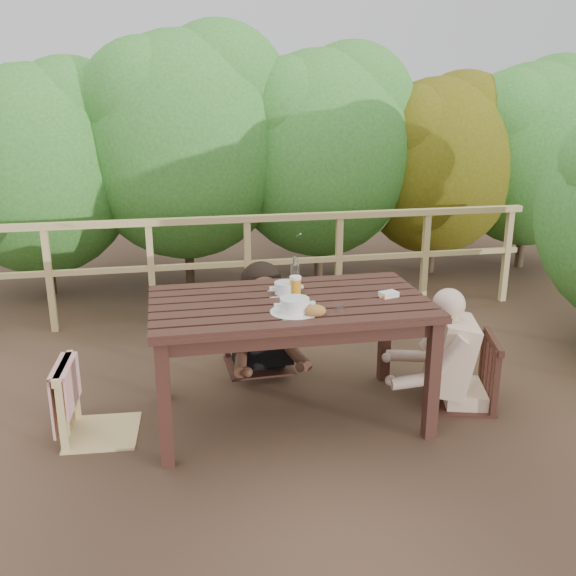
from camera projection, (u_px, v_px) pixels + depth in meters
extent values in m
plane|color=#513727|center=(289.00, 416.00, 4.29)|extent=(60.00, 60.00, 0.00)
cube|color=#321A14|center=(289.00, 361.00, 4.17)|extent=(1.77, 1.00, 0.82)
cube|color=tan|center=(97.00, 367.00, 3.94)|extent=(0.50, 0.50, 0.94)
cube|color=#321A14|center=(258.00, 306.00, 4.93)|extent=(0.52, 0.52, 1.02)
cube|color=#321A14|center=(464.00, 341.00, 4.36)|extent=(0.57, 0.57, 0.93)
cube|color=tan|center=(248.00, 268.00, 6.01)|extent=(5.60, 0.10, 1.01)
cylinder|color=white|center=(295.00, 306.00, 3.82)|extent=(0.30, 0.30, 0.10)
cylinder|color=silver|center=(286.00, 289.00, 4.17)|extent=(0.27, 0.27, 0.09)
ellipsoid|color=#A9722D|center=(316.00, 311.00, 3.77)|extent=(0.13, 0.10, 0.08)
cylinder|color=orange|center=(295.00, 287.00, 4.11)|extent=(0.08, 0.08, 0.15)
cylinder|color=silver|center=(295.00, 276.00, 4.16)|extent=(0.06, 0.06, 0.26)
cylinder|color=silver|center=(340.00, 308.00, 3.84)|extent=(0.06, 0.06, 0.07)
cube|color=silver|center=(389.00, 295.00, 4.10)|extent=(0.13, 0.11, 0.05)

